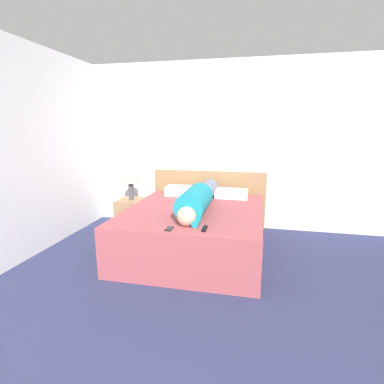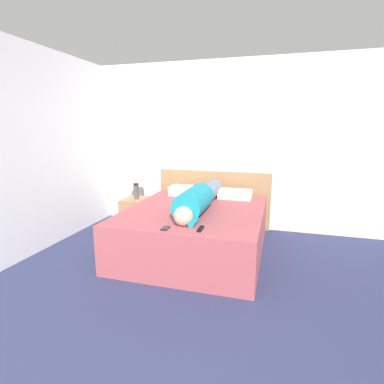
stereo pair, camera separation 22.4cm
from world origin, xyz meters
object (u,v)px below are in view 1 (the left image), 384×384
object	(u,v)px
bed	(194,230)
pillow_near_headboard	(183,191)
tv_remote	(205,229)
cell_phone	(169,229)
pillow_second	(232,194)
person_lying	(199,199)
nightstand	(132,214)
table_lamp	(131,181)

from	to	relation	value
bed	pillow_near_headboard	xyz separation A→B (m)	(-0.34, 0.73, 0.36)
tv_remote	cell_phone	xyz separation A→B (m)	(-0.36, -0.07, -0.01)
pillow_near_headboard	pillow_second	bearing A→B (deg)	0.00
bed	pillow_second	xyz separation A→B (m)	(0.40, 0.73, 0.35)
person_lying	pillow_near_headboard	xyz separation A→B (m)	(-0.40, 0.76, -0.07)
person_lying	pillow_second	bearing A→B (deg)	65.74
pillow_near_headboard	pillow_second	xyz separation A→B (m)	(0.75, 0.00, -0.01)
nightstand	pillow_near_headboard	distance (m)	0.91
nightstand	pillow_second	world-z (taller)	pillow_second
nightstand	table_lamp	size ratio (longest dim) A/B	1.20
person_lying	cell_phone	xyz separation A→B (m)	(-0.15, -0.80, -0.14)
pillow_near_headboard	nightstand	bearing A→B (deg)	-174.60
pillow_second	tv_remote	xyz separation A→B (m)	(-0.13, -1.49, -0.05)
tv_remote	cell_phone	world-z (taller)	tv_remote
nightstand	bed	bearing A→B (deg)	-29.61
bed	cell_phone	world-z (taller)	cell_phone
pillow_second	person_lying	bearing A→B (deg)	-114.26
table_lamp	tv_remote	bearing A→B (deg)	-44.82
bed	nightstand	bearing A→B (deg)	150.39
cell_phone	pillow_near_headboard	bearing A→B (deg)	99.30
person_lying	cell_phone	world-z (taller)	person_lying
nightstand	table_lamp	world-z (taller)	table_lamp
person_lying	pillow_second	size ratio (longest dim) A/B	3.59
nightstand	person_lying	distance (m)	1.47
nightstand	pillow_near_headboard	xyz separation A→B (m)	(0.81, 0.08, 0.40)
bed	nightstand	size ratio (longest dim) A/B	4.02
pillow_near_headboard	person_lying	bearing A→B (deg)	-62.19
nightstand	person_lying	xyz separation A→B (m)	(1.21, -0.69, 0.48)
pillow_second	table_lamp	bearing A→B (deg)	-177.18
bed	person_lying	xyz separation A→B (m)	(0.06, -0.03, 0.43)
person_lying	tv_remote	size ratio (longest dim) A/B	11.31
person_lying	pillow_second	xyz separation A→B (m)	(0.34, 0.76, -0.08)
table_lamp	person_lying	size ratio (longest dim) A/B	0.24
tv_remote	nightstand	bearing A→B (deg)	135.18
cell_phone	pillow_second	bearing A→B (deg)	72.53
pillow_near_headboard	pillow_second	distance (m)	0.75
nightstand	cell_phone	xyz separation A→B (m)	(1.07, -1.48, 0.34)
person_lying	table_lamp	bearing A→B (deg)	150.58
person_lying	bed	bearing A→B (deg)	154.48
table_lamp	pillow_near_headboard	world-z (taller)	table_lamp
table_lamp	pillow_second	size ratio (longest dim) A/B	0.84
bed	person_lying	distance (m)	0.43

